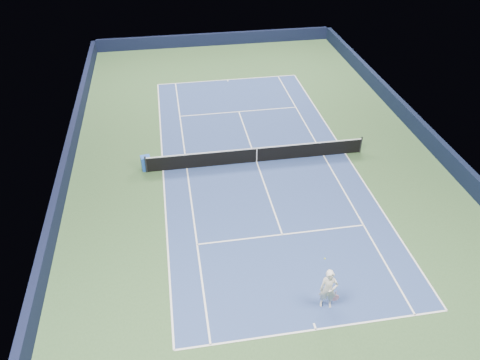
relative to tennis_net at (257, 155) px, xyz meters
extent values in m
plane|color=#304F2B|center=(0.00, 0.00, -0.50)|extent=(40.00, 40.00, 0.00)
cube|color=black|center=(0.00, 19.82, 0.05)|extent=(22.00, 0.35, 1.10)
cube|color=black|center=(10.82, 0.00, 0.05)|extent=(0.35, 40.00, 1.10)
cube|color=black|center=(-10.82, 0.00, 0.05)|extent=(0.35, 40.00, 1.10)
cube|color=navy|center=(0.00, 0.00, -0.50)|extent=(10.97, 23.77, 0.01)
cube|color=white|center=(0.00, 11.88, -0.50)|extent=(10.97, 0.08, 0.00)
cube|color=white|center=(0.00, -11.88, -0.50)|extent=(10.97, 0.08, 0.00)
cube|color=white|center=(5.49, 0.00, -0.50)|extent=(0.08, 23.77, 0.00)
cube|color=white|center=(-5.49, 0.00, -0.50)|extent=(0.08, 23.77, 0.00)
cube|color=white|center=(4.12, 0.00, -0.50)|extent=(0.08, 23.77, 0.00)
cube|color=white|center=(-4.12, 0.00, -0.50)|extent=(0.08, 23.77, 0.00)
cube|color=white|center=(0.00, 6.40, -0.50)|extent=(8.23, 0.08, 0.00)
cube|color=white|center=(0.00, -6.40, -0.50)|extent=(8.23, 0.08, 0.00)
cube|color=white|center=(0.00, 0.00, -0.50)|extent=(0.08, 12.80, 0.00)
cube|color=white|center=(0.00, 11.73, -0.50)|extent=(0.08, 0.30, 0.00)
cube|color=white|center=(0.00, -11.73, -0.50)|extent=(0.08, 0.30, 0.00)
cylinder|color=black|center=(-6.40, 0.00, 0.03)|extent=(0.10, 0.10, 1.07)
cylinder|color=black|center=(6.40, 0.00, 0.03)|extent=(0.10, 0.10, 1.07)
cube|color=black|center=(0.00, 0.00, -0.05)|extent=(12.80, 0.03, 0.91)
cube|color=white|center=(0.00, 0.00, 0.44)|extent=(12.80, 0.04, 0.06)
cube|color=white|center=(0.00, 0.00, -0.05)|extent=(0.05, 0.04, 0.91)
cube|color=#1D4BB0|center=(-6.40, 0.30, -0.07)|extent=(0.60, 0.56, 0.86)
cube|color=white|center=(-6.11, 0.30, -0.05)|extent=(0.05, 0.38, 0.38)
imported|color=silver|center=(0.74, -10.82, 0.47)|extent=(0.80, 0.63, 1.94)
cylinder|color=pink|center=(1.06, -10.87, 0.20)|extent=(0.03, 0.03, 0.32)
cylinder|color=black|center=(1.06, -10.87, -0.04)|extent=(0.32, 0.03, 0.32)
cylinder|color=pink|center=(1.06, -10.87, -0.04)|extent=(0.34, 0.03, 0.34)
sphere|color=#C0E831|center=(0.84, -9.82, 1.16)|extent=(0.07, 0.07, 0.07)
camera|label=1|loc=(-4.77, -22.49, 14.85)|focal=35.00mm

